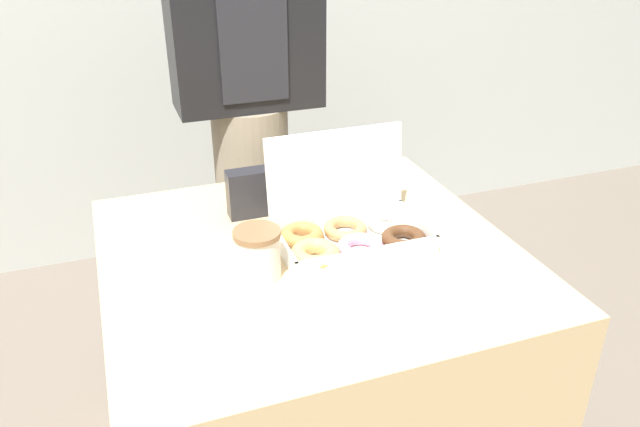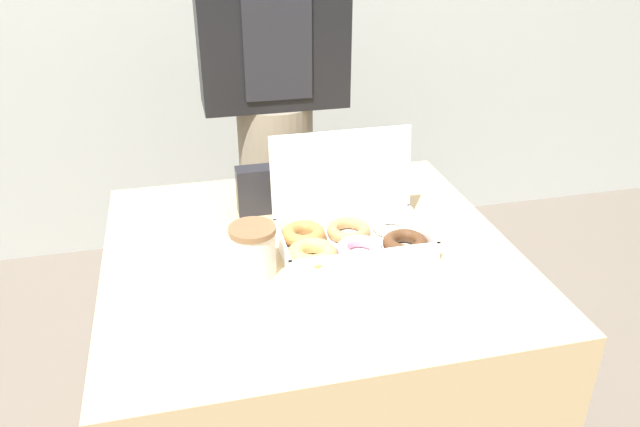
# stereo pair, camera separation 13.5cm
# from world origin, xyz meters

# --- Properties ---
(table) EXTENTS (0.90, 0.85, 0.72)m
(table) POSITION_xyz_m (0.00, 0.00, 0.36)
(table) COLOR tan
(table) RESTS_ON ground_plane
(donut_box) EXTENTS (0.36, 0.25, 0.24)m
(donut_box) POSITION_xyz_m (0.09, 0.00, 0.76)
(donut_box) COLOR white
(donut_box) RESTS_ON table
(coffee_cup) EXTENTS (0.10, 0.10, 0.11)m
(coffee_cup) POSITION_xyz_m (-0.14, -0.06, 0.78)
(coffee_cup) COLOR silver
(coffee_cup) RESTS_ON table
(napkin_holder) EXTENTS (0.12, 0.05, 0.12)m
(napkin_holder) POSITION_xyz_m (-0.08, 0.21, 0.78)
(napkin_holder) COLOR #232328
(napkin_holder) RESTS_ON table
(person_customer) EXTENTS (0.44, 0.24, 1.58)m
(person_customer) POSITION_xyz_m (0.04, 0.71, 0.84)
(person_customer) COLOR gray
(person_customer) RESTS_ON ground_plane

